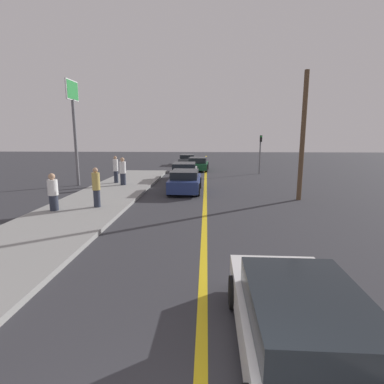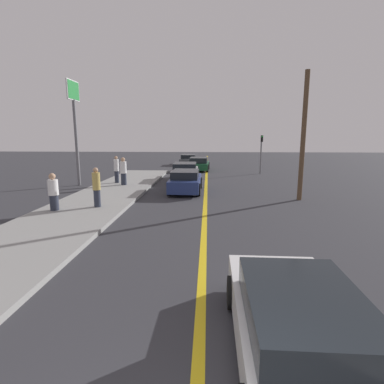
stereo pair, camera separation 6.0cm
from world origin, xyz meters
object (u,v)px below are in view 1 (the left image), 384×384
at_px(pedestrian_far_standing, 123,171).
at_px(car_parked_left_lot, 198,164).
at_px(car_far_distant, 184,172).
at_px(car_ahead_center, 185,181).
at_px(pedestrian_mid_group, 96,187).
at_px(utility_pole, 303,137).
at_px(pedestrian_near_curb, 53,192).
at_px(traffic_light, 260,150).
at_px(pedestrian_by_sign, 116,169).
at_px(roadside_sign, 73,110).
at_px(car_near_right_lane, 301,325).
at_px(car_oncoming_far, 188,160).

bearing_deg(pedestrian_far_standing, car_parked_left_lot, 64.67).
height_order(car_far_distant, pedestrian_far_standing, pedestrian_far_standing).
distance_m(car_ahead_center, pedestrian_far_standing, 4.39).
height_order(pedestrian_mid_group, utility_pole, utility_pole).
relative_size(pedestrian_near_curb, utility_pole, 0.25).
distance_m(car_far_distant, utility_pole, 9.46).
height_order(car_parked_left_lot, traffic_light, traffic_light).
relative_size(pedestrian_by_sign, roadside_sign, 0.27).
bearing_deg(car_near_right_lane, car_far_distant, 100.33).
relative_size(car_parked_left_lot, pedestrian_by_sign, 2.18).
bearing_deg(car_near_right_lane, car_parked_left_lot, 95.96).
height_order(pedestrian_mid_group, pedestrian_far_standing, pedestrian_far_standing).
bearing_deg(car_ahead_center, pedestrian_mid_group, -127.10).
relative_size(car_ahead_center, utility_pole, 0.63).
xyz_separation_m(car_far_distant, pedestrian_near_curb, (-4.85, -9.86, 0.28)).
bearing_deg(car_ahead_center, roadside_sign, 165.52).
relative_size(car_near_right_lane, pedestrian_near_curb, 2.67).
bearing_deg(car_ahead_center, car_parked_left_lot, 88.45).
height_order(pedestrian_far_standing, traffic_light, traffic_light).
bearing_deg(pedestrian_near_curb, car_oncoming_far, 79.18).
distance_m(car_far_distant, pedestrian_far_standing, 4.86).
distance_m(pedestrian_mid_group, pedestrian_far_standing, 6.11).
bearing_deg(car_far_distant, traffic_light, 33.49).
distance_m(car_parked_left_lot, utility_pole, 14.42).
xyz_separation_m(car_parked_left_lot, pedestrian_near_curb, (-5.65, -16.45, 0.32)).
height_order(pedestrian_near_curb, pedestrian_by_sign, pedestrian_by_sign).
relative_size(pedestrian_mid_group, pedestrian_far_standing, 1.00).
relative_size(car_far_distant, utility_pole, 0.65).
distance_m(pedestrian_near_curb, pedestrian_by_sign, 7.66).
xyz_separation_m(traffic_light, utility_pole, (0.19, -10.78, 1.13)).
relative_size(car_far_distant, pedestrian_by_sign, 2.34).
xyz_separation_m(pedestrian_far_standing, traffic_light, (10.02, 7.41, 1.05)).
bearing_deg(car_parked_left_lot, traffic_light, -19.88).
xyz_separation_m(traffic_light, roadside_sign, (-13.22, -6.85, 2.83)).
bearing_deg(utility_pole, car_far_distant, 135.10).
distance_m(car_ahead_center, traffic_light, 10.72).
bearing_deg(car_parked_left_lot, utility_pole, -64.14).
distance_m(car_near_right_lane, traffic_light, 22.63).
relative_size(car_parked_left_lot, roadside_sign, 0.58).
bearing_deg(roadside_sign, pedestrian_far_standing, -9.83).
distance_m(car_oncoming_far, utility_pole, 20.42).
xyz_separation_m(car_parked_left_lot, pedestrian_far_standing, (-4.57, -9.65, 0.42)).
distance_m(car_far_distant, car_parked_left_lot, 6.64).
distance_m(car_far_distant, pedestrian_near_curb, 10.99).
height_order(traffic_light, utility_pole, utility_pole).
relative_size(pedestrian_far_standing, utility_pole, 0.28).
bearing_deg(car_near_right_lane, traffic_light, 82.56).
relative_size(car_oncoming_far, pedestrian_near_curb, 2.55).
relative_size(car_ahead_center, car_oncoming_far, 0.99).
bearing_deg(traffic_light, utility_pole, -89.00).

